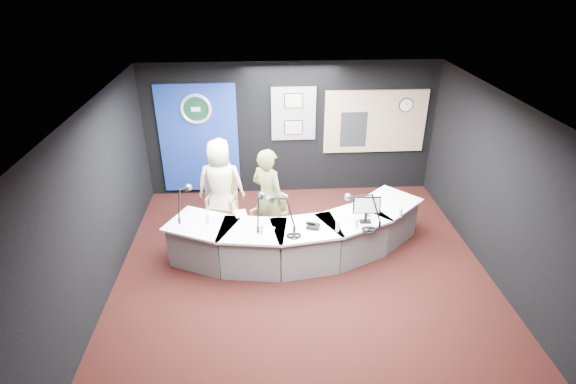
{
  "coord_description": "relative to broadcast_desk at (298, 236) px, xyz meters",
  "views": [
    {
      "loc": [
        -0.62,
        -5.81,
        4.57
      ],
      "look_at": [
        -0.2,
        0.8,
        1.1
      ],
      "focal_mm": 28.0,
      "sensor_mm": 36.0,
      "label": 1
    }
  ],
  "objects": [
    {
      "name": "headphones_near",
      "position": [
        1.09,
        -0.46,
        0.39
      ],
      "size": [
        0.22,
        0.22,
        0.04
      ],
      "primitive_type": "torus",
      "color": "black",
      "rests_on": "broadcast_desk"
    },
    {
      "name": "booth_window_frame",
      "position": [
        1.8,
        2.42,
        1.18
      ],
      "size": [
        2.12,
        0.06,
        1.32
      ],
      "primitive_type": "cube",
      "color": "tan",
      "rests_on": "wall_back"
    },
    {
      "name": "armchair_right",
      "position": [
        -0.48,
        0.42,
        0.12
      ],
      "size": [
        0.79,
        0.79,
        0.99
      ],
      "primitive_type": null,
      "rotation": [
        0.0,
        0.0,
        -0.84
      ],
      "color": "#A4764B",
      "rests_on": "ground"
    },
    {
      "name": "boom_mic_d",
      "position": [
        1.04,
        -0.17,
        0.68
      ],
      "size": [
        0.58,
        0.54,
        0.6
      ],
      "primitive_type": null,
      "color": "black",
      "rests_on": "broadcast_desk"
    },
    {
      "name": "booth_glow",
      "position": [
        1.8,
        2.41,
        1.18
      ],
      "size": [
        2.0,
        0.02,
        1.2
      ],
      "primitive_type": "cube",
      "color": "beige",
      "rests_on": "booth_window_frame"
    },
    {
      "name": "computer_monitor",
      "position": [
        1.08,
        -0.21,
        0.7
      ],
      "size": [
        0.48,
        0.05,
        0.33
      ],
      "primitive_type": "cube",
      "rotation": [
        0.0,
        0.0,
        -0.04
      ],
      "color": "black",
      "rests_on": "broadcast_desk"
    },
    {
      "name": "wall_front",
      "position": [
        0.05,
        -3.55,
        1.02
      ],
      "size": [
        6.0,
        0.02,
        2.8
      ],
      "primitive_type": "cube",
      "color": "black",
      "rests_on": "ground"
    },
    {
      "name": "desk_phone",
      "position": [
        0.22,
        -0.33,
        0.4
      ],
      "size": [
        0.24,
        0.21,
        0.05
      ],
      "primitive_type": "cube",
      "rotation": [
        0.0,
        0.0,
        -0.3
      ],
      "color": "black",
      "rests_on": "broadcast_desk"
    },
    {
      "name": "boom_mic_c",
      "position": [
        -0.29,
        -0.19,
        0.68
      ],
      "size": [
        0.51,
        0.6,
        0.6
      ],
      "primitive_type": null,
      "color": "black",
      "rests_on": "broadcast_desk"
    },
    {
      "name": "ceiling",
      "position": [
        0.05,
        -0.55,
        2.42
      ],
      "size": [
        6.0,
        6.0,
        0.02
      ],
      "primitive_type": "cube",
      "color": "silver",
      "rests_on": "ground"
    },
    {
      "name": "ground",
      "position": [
        0.05,
        -0.55,
        -0.38
      ],
      "size": [
        6.0,
        6.0,
        0.0
      ],
      "primitive_type": "plane",
      "color": "black",
      "rests_on": "ground"
    },
    {
      "name": "backdrop_panel",
      "position": [
        -1.85,
        2.42,
        0.88
      ],
      "size": [
        1.6,
        0.05,
        2.3
      ],
      "primitive_type": "cube",
      "color": "navy",
      "rests_on": "wall_back"
    },
    {
      "name": "framed_photo_upper",
      "position": [
        0.1,
        2.39,
        1.65
      ],
      "size": [
        0.34,
        0.02,
        0.27
      ],
      "primitive_type": "cube",
      "color": "gray",
      "rests_on": "pinboard"
    },
    {
      "name": "notepad",
      "position": [
        -0.53,
        -0.4,
        0.38
      ],
      "size": [
        0.28,
        0.34,
        0.0
      ],
      "primitive_type": "cube",
      "rotation": [
        0.0,
        0.0,
        -0.27
      ],
      "color": "white",
      "rests_on": "broadcast_desk"
    },
    {
      "name": "wall_right",
      "position": [
        3.05,
        -0.55,
        1.02
      ],
      "size": [
        0.02,
        6.0,
        2.8
      ],
      "primitive_type": "cube",
      "color": "black",
      "rests_on": "ground"
    },
    {
      "name": "armchair_left",
      "position": [
        -1.34,
        1.05,
        0.12
      ],
      "size": [
        0.68,
        0.68,
        1.0
      ],
      "primitive_type": null,
      "rotation": [
        0.0,
        0.0,
        -0.24
      ],
      "color": "#A4764B",
      "rests_on": "ground"
    },
    {
      "name": "draped_jacket",
      "position": [
        -1.42,
        1.3,
        0.24
      ],
      "size": [
        0.51,
        0.22,
        0.7
      ],
      "primitive_type": "cube",
      "rotation": [
        0.0,
        0.0,
        -0.24
      ],
      "color": "gray",
      "rests_on": "armchair_left"
    },
    {
      "name": "broadcast_desk",
      "position": [
        0.0,
        0.0,
        0.0
      ],
      "size": [
        4.5,
        1.9,
        0.75
      ],
      "primitive_type": null,
      "color": "silver",
      "rests_on": "ground"
    },
    {
      "name": "boom_mic_a",
      "position": [
        -1.88,
        0.24,
        0.68
      ],
      "size": [
        0.22,
        0.73,
        0.6
      ],
      "primitive_type": null,
      "color": "black",
      "rests_on": "broadcast_desk"
    },
    {
      "name": "headphones_far",
      "position": [
        -0.11,
        -0.57,
        0.39
      ],
      "size": [
        0.21,
        0.21,
        0.04
      ],
      "primitive_type": "torus",
      "color": "black",
      "rests_on": "broadcast_desk"
    },
    {
      "name": "wall_back",
      "position": [
        0.05,
        2.45,
        1.02
      ],
      "size": [
        6.0,
        0.02,
        2.8
      ],
      "primitive_type": "cube",
      "color": "black",
      "rests_on": "ground"
    },
    {
      "name": "equipment_rack",
      "position": [
        1.35,
        2.39,
        1.03
      ],
      "size": [
        0.55,
        0.02,
        0.75
      ],
      "primitive_type": "cube",
      "color": "black",
      "rests_on": "booth_window_frame"
    },
    {
      "name": "seal_center",
      "position": [
        -1.85,
        2.38,
        1.52
      ],
      "size": [
        0.48,
        0.01,
        0.48
      ],
      "primitive_type": "cylinder",
      "rotation": [
        1.57,
        0.0,
        0.0
      ],
      "color": "#0D311C",
      "rests_on": "backdrop_panel"
    },
    {
      "name": "person_woman",
      "position": [
        -0.48,
        0.42,
        0.53
      ],
      "size": [
        0.78,
        0.76,
        1.81
      ],
      "primitive_type": "imported",
      "rotation": [
        0.0,
        0.0,
        2.43
      ],
      "color": "#5D6434",
      "rests_on": "ground"
    },
    {
      "name": "paper_stack",
      "position": [
        -0.95,
        0.19,
        0.38
      ],
      "size": [
        0.23,
        0.3,
        0.0
      ],
      "primitive_type": "cube",
      "rotation": [
        0.0,
        0.0,
        0.19
      ],
      "color": "white",
      "rests_on": "broadcast_desk"
    },
    {
      "name": "boom_mic_b",
      "position": [
        -0.62,
        -0.11,
        0.68
      ],
      "size": [
        0.2,
        0.74,
        0.6
      ],
      "primitive_type": null,
      "color": "black",
      "rests_on": "broadcast_desk"
    },
    {
      "name": "wall_clock",
      "position": [
        2.4,
        2.39,
        1.52
      ],
      "size": [
        0.28,
        0.01,
        0.28
      ],
      "primitive_type": "cylinder",
      "rotation": [
        1.57,
        0.0,
        0.0
      ],
      "color": "white",
      "rests_on": "booth_window_frame"
    },
    {
      "name": "agency_seal",
      "position": [
        -1.85,
        2.38,
        1.52
      ],
      "size": [
        0.63,
        0.07,
        0.63
      ],
      "primitive_type": "torus",
      "rotation": [
        1.57,
        0.0,
        0.0
      ],
      "color": "silver",
      "rests_on": "backdrop_panel"
    },
    {
      "name": "framed_photo_lower",
      "position": [
        0.1,
        2.39,
        1.09
      ],
      "size": [
        0.34,
        0.02,
        0.27
      ],
      "primitive_type": "cube",
      "color": "gray",
      "rests_on": "pinboard"
    },
    {
      "name": "wall_left",
      "position": [
        -2.95,
        -0.55,
        1.02
      ],
      "size": [
        0.02,
        6.0,
        2.8
      ],
      "primitive_type": "cube",
      "color": "black",
      "rests_on": "ground"
    },
    {
      "name": "person_man",
      "position": [
        -1.34,
        1.05,
        0.5
      ],
      "size": [
        0.87,
        0.58,
        1.75
      ],
      "primitive_type": "imported",
      "rotation": [
        0.0,
        0.0,
        3.11
      ],
      "color": "beige",
      "rests_on": "ground"
    },
    {
      "name": "pinboard",
      "position": [
        0.1,
        2.42,
        1.38
      ],
      "size": [
        0.9,
        0.04,
        1.1
      ],
      "primitive_type": "cube",
      "color": "slate",
      "rests_on": "wall_back"
    },
    {
      "name": "water_bottles",
      "position": [
        0.11,
        -0.25,
        0.46
      ],
      "size": [
        3.23,
        0.48,
        0.18
      ],
      "primitive_type": null,
      "color": "silver",
      "rests_on": "broadcast_desk"
    }
  ]
}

